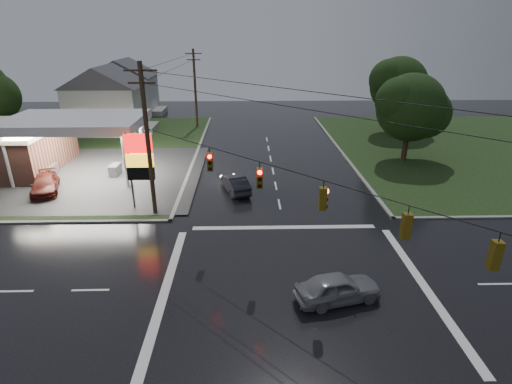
{
  "coord_description": "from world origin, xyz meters",
  "views": [
    {
      "loc": [
        -2.58,
        -17.92,
        12.94
      ],
      "look_at": [
        -1.98,
        6.29,
        3.0
      ],
      "focal_mm": 28.0,
      "sensor_mm": 36.0,
      "label": 1
    }
  ],
  "objects_px": {
    "car_north": "(235,183)",
    "car_crossing": "(338,288)",
    "gas_station": "(6,146)",
    "utility_pole_nw": "(148,140)",
    "pylon_sign": "(140,159)",
    "utility_pole_n": "(195,88)",
    "house_far": "(125,86)",
    "tree_ne_near": "(412,108)",
    "car_pump": "(45,184)",
    "tree_ne_far": "(400,86)",
    "house_near": "(107,98)"
  },
  "relations": [
    {
      "from": "car_north",
      "to": "car_crossing",
      "type": "bearing_deg",
      "value": 92.55
    },
    {
      "from": "gas_station",
      "to": "utility_pole_nw",
      "type": "xyz_separation_m",
      "value": [
        16.18,
        -10.2,
        3.17
      ]
    },
    {
      "from": "pylon_sign",
      "to": "car_crossing",
      "type": "height_order",
      "value": "pylon_sign"
    },
    {
      "from": "gas_station",
      "to": "utility_pole_n",
      "type": "bearing_deg",
      "value": 48.53
    },
    {
      "from": "house_far",
      "to": "car_north",
      "type": "height_order",
      "value": "house_far"
    },
    {
      "from": "utility_pole_n",
      "to": "car_north",
      "type": "xyz_separation_m",
      "value": [
        5.94,
        -24.23,
        -4.74
      ]
    },
    {
      "from": "car_crossing",
      "to": "pylon_sign",
      "type": "bearing_deg",
      "value": 33.34
    },
    {
      "from": "car_north",
      "to": "car_crossing",
      "type": "xyz_separation_m",
      "value": [
        5.55,
        -14.92,
        0.02
      ]
    },
    {
      "from": "utility_pole_nw",
      "to": "house_far",
      "type": "height_order",
      "value": "utility_pole_nw"
    },
    {
      "from": "pylon_sign",
      "to": "tree_ne_near",
      "type": "bearing_deg",
      "value": 25.01
    },
    {
      "from": "gas_station",
      "to": "tree_ne_near",
      "type": "relative_size",
      "value": 2.92
    },
    {
      "from": "tree_ne_near",
      "to": "car_pump",
      "type": "distance_m",
      "value": 35.09
    },
    {
      "from": "utility_pole_nw",
      "to": "car_north",
      "type": "bearing_deg",
      "value": 35.72
    },
    {
      "from": "house_far",
      "to": "tree_ne_near",
      "type": "distance_m",
      "value": 44.5
    },
    {
      "from": "tree_ne_near",
      "to": "car_pump",
      "type": "xyz_separation_m",
      "value": [
        -33.82,
        -7.99,
        -4.84
      ]
    },
    {
      "from": "car_crossing",
      "to": "car_pump",
      "type": "distance_m",
      "value": 26.44
    },
    {
      "from": "tree_ne_far",
      "to": "car_pump",
      "type": "height_order",
      "value": "tree_ne_far"
    },
    {
      "from": "car_north",
      "to": "house_far",
      "type": "bearing_deg",
      "value": -79.61
    },
    {
      "from": "tree_ne_near",
      "to": "car_crossing",
      "type": "distance_m",
      "value": 26.57
    },
    {
      "from": "pylon_sign",
      "to": "utility_pole_n",
      "type": "height_order",
      "value": "utility_pole_n"
    },
    {
      "from": "utility_pole_nw",
      "to": "car_pump",
      "type": "height_order",
      "value": "utility_pole_nw"
    },
    {
      "from": "house_far",
      "to": "house_near",
      "type": "bearing_deg",
      "value": -85.24
    },
    {
      "from": "house_far",
      "to": "tree_ne_far",
      "type": "xyz_separation_m",
      "value": [
        39.1,
        -14.01,
        1.77
      ]
    },
    {
      "from": "house_far",
      "to": "car_pump",
      "type": "bearing_deg",
      "value": -86.18
    },
    {
      "from": "tree_ne_near",
      "to": "car_pump",
      "type": "bearing_deg",
      "value": -166.7
    },
    {
      "from": "utility_pole_n",
      "to": "house_near",
      "type": "height_order",
      "value": "utility_pole_n"
    },
    {
      "from": "gas_station",
      "to": "car_crossing",
      "type": "xyz_separation_m",
      "value": [
        27.67,
        -20.85,
        -1.8
      ]
    },
    {
      "from": "utility_pole_nw",
      "to": "tree_ne_near",
      "type": "bearing_deg",
      "value": 27.86
    },
    {
      "from": "tree_ne_far",
      "to": "house_far",
      "type": "bearing_deg",
      "value": 160.29
    },
    {
      "from": "car_crossing",
      "to": "house_near",
      "type": "bearing_deg",
      "value": 18.03
    },
    {
      "from": "gas_station",
      "to": "tree_ne_near",
      "type": "xyz_separation_m",
      "value": [
        39.82,
        2.29,
        3.01
      ]
    },
    {
      "from": "house_far",
      "to": "pylon_sign",
      "type": "bearing_deg",
      "value": -73.02
    },
    {
      "from": "utility_pole_n",
      "to": "car_pump",
      "type": "distance_m",
      "value": 26.5
    },
    {
      "from": "utility_pole_nw",
      "to": "tree_ne_far",
      "type": "distance_m",
      "value": 36.2
    },
    {
      "from": "utility_pole_n",
      "to": "tree_ne_far",
      "type": "height_order",
      "value": "utility_pole_n"
    },
    {
      "from": "gas_station",
      "to": "car_crossing",
      "type": "bearing_deg",
      "value": -36.99
    },
    {
      "from": "house_far",
      "to": "tree_ne_far",
      "type": "relative_size",
      "value": 1.13
    },
    {
      "from": "car_pump",
      "to": "utility_pole_nw",
      "type": "bearing_deg",
      "value": -43.59
    },
    {
      "from": "gas_station",
      "to": "house_far",
      "type": "bearing_deg",
      "value": 82.5
    },
    {
      "from": "utility_pole_nw",
      "to": "car_pump",
      "type": "distance_m",
      "value": 12.2
    },
    {
      "from": "house_far",
      "to": "car_pump",
      "type": "height_order",
      "value": "house_far"
    },
    {
      "from": "house_near",
      "to": "car_crossing",
      "type": "distance_m",
      "value": 43.81
    },
    {
      "from": "pylon_sign",
      "to": "car_pump",
      "type": "bearing_deg",
      "value": 159.13
    },
    {
      "from": "tree_ne_far",
      "to": "car_crossing",
      "type": "bearing_deg",
      "value": -113.33
    },
    {
      "from": "pylon_sign",
      "to": "utility_pole_nw",
      "type": "distance_m",
      "value": 2.22
    },
    {
      "from": "car_crossing",
      "to": "car_pump",
      "type": "relative_size",
      "value": 0.89
    },
    {
      "from": "utility_pole_n",
      "to": "house_near",
      "type": "relative_size",
      "value": 0.95
    },
    {
      "from": "car_pump",
      "to": "house_far",
      "type": "bearing_deg",
      "value": 74.09
    },
    {
      "from": "utility_pole_n",
      "to": "car_north",
      "type": "relative_size",
      "value": 2.37
    },
    {
      "from": "utility_pole_n",
      "to": "car_crossing",
      "type": "height_order",
      "value": "utility_pole_n"
    }
  ]
}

